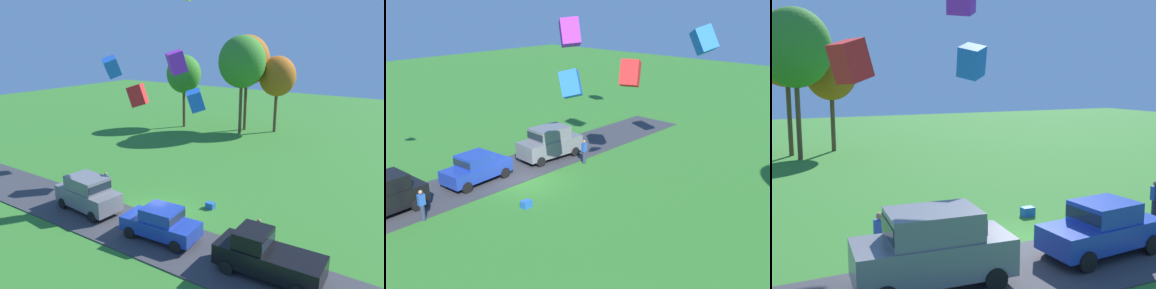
% 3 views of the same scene
% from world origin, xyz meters
% --- Properties ---
extents(ground_plane, '(120.00, 120.00, 0.00)m').
position_xyz_m(ground_plane, '(0.00, 0.00, 0.00)').
color(ground_plane, '#337528').
extents(pavement_strip, '(36.00, 4.40, 0.06)m').
position_xyz_m(pavement_strip, '(0.00, -2.36, 0.03)').
color(pavement_strip, '#38383D').
rests_on(pavement_strip, ground).
extents(car_suv_far_end, '(4.74, 2.34, 2.28)m').
position_xyz_m(car_suv_far_end, '(-4.00, -2.10, 1.30)').
color(car_suv_far_end, slate).
rests_on(car_suv_far_end, ground).
extents(car_sedan_by_flagpole, '(4.52, 2.21, 1.84)m').
position_xyz_m(car_sedan_by_flagpole, '(2.13, -2.28, 1.04)').
color(car_sedan_by_flagpole, '#1E389E').
rests_on(car_sedan_by_flagpole, ground).
extents(person_beside_suv, '(0.36, 0.24, 1.71)m').
position_xyz_m(person_beside_suv, '(-4.94, 0.34, 0.88)').
color(person_beside_suv, '#2D334C').
rests_on(person_beside_suv, ground).
extents(person_watching_sky, '(0.36, 0.24, 1.71)m').
position_xyz_m(person_watching_sky, '(6.96, -0.15, 0.88)').
color(person_watching_sky, '#2D334C').
rests_on(person_watching_sky, ground).
extents(tree_far_left, '(5.35, 5.35, 11.30)m').
position_xyz_m(tree_far_left, '(-5.90, 24.09, 8.33)').
color(tree_far_left, brown).
rests_on(tree_far_left, ground).
extents(tree_center_back, '(5.32, 5.32, 11.23)m').
position_xyz_m(tree_center_back, '(-5.43, 21.91, 8.28)').
color(tree_center_back, brown).
rests_on(tree_center_back, ground).
extents(tree_right_of_center, '(4.24, 4.24, 8.95)m').
position_xyz_m(tree_right_of_center, '(-2.44, 25.14, 6.58)').
color(tree_right_of_center, brown).
rests_on(tree_right_of_center, ground).
extents(cooler_box, '(0.56, 0.40, 0.40)m').
position_xyz_m(cooler_box, '(2.32, 2.62, 0.20)').
color(cooler_box, blue).
rests_on(cooler_box, ground).
extents(kite_box_near_flag, '(1.82, 1.62, 1.78)m').
position_xyz_m(kite_box_near_flag, '(-4.97, 4.00, 6.71)').
color(kite_box_near_flag, red).
extents(kite_box_topmost, '(1.45, 1.69, 1.71)m').
position_xyz_m(kite_box_topmost, '(0.21, 4.03, 6.78)').
color(kite_box_topmost, blue).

